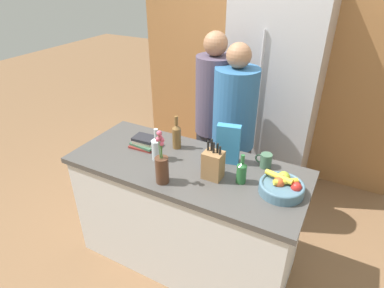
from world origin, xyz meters
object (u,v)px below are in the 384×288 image
at_px(coffee_mug, 265,160).
at_px(person_at_sink, 213,116).
at_px(knife_block, 213,165).
at_px(bottle_vinegar, 177,136).
at_px(flower_vase, 162,167).
at_px(bottle_oil, 242,172).
at_px(refrigerator, 273,94).
at_px(fruit_bowl, 283,186).
at_px(book_stack, 145,142).
at_px(person_in_blue, 233,131).
at_px(bottle_wine, 157,147).
at_px(cereal_box, 228,144).

relative_size(coffee_mug, person_at_sink, 0.07).
xyz_separation_m(knife_block, bottle_vinegar, (-0.40, 0.22, 0.01)).
distance_m(flower_vase, bottle_oil, 0.50).
bearing_deg(refrigerator, fruit_bowl, -71.79).
height_order(flower_vase, book_stack, flower_vase).
distance_m(person_at_sink, person_in_blue, 0.27).
bearing_deg(knife_block, bottle_wine, 177.87).
bearing_deg(coffee_mug, flower_vase, -137.67).
bearing_deg(fruit_bowl, coffee_mug, 128.22).
distance_m(refrigerator, knife_block, 1.40).
bearing_deg(bottle_vinegar, cereal_box, -0.84).
bearing_deg(book_stack, coffee_mug, 10.03).
relative_size(coffee_mug, person_in_blue, 0.07).
bearing_deg(bottle_vinegar, flower_vase, -71.54).
bearing_deg(bottle_oil, coffee_mug, 71.42).
bearing_deg(person_at_sink, flower_vase, -78.88).
xyz_separation_m(book_stack, bottle_oil, (0.81, -0.09, 0.04)).
relative_size(knife_block, coffee_mug, 2.29).
distance_m(book_stack, bottle_oil, 0.81).
xyz_separation_m(fruit_bowl, cereal_box, (-0.43, 0.15, 0.10)).
relative_size(fruit_bowl, person_at_sink, 0.16).
xyz_separation_m(coffee_mug, bottle_vinegar, (-0.67, -0.06, 0.05)).
xyz_separation_m(refrigerator, person_at_sink, (-0.36, -0.62, -0.06)).
relative_size(fruit_bowl, coffee_mug, 2.30).
distance_m(coffee_mug, bottle_vinegar, 0.67).
height_order(cereal_box, person_at_sink, person_at_sink).
distance_m(flower_vase, book_stack, 0.49).
height_order(fruit_bowl, bottle_vinegar, bottle_vinegar).
bearing_deg(bottle_oil, refrigerator, 97.65).
bearing_deg(person_in_blue, book_stack, -108.96).
bearing_deg(flower_vase, knife_block, 37.02).
distance_m(cereal_box, person_at_sink, 0.68).
relative_size(refrigerator, person_at_sink, 1.20).
distance_m(cereal_box, book_stack, 0.65).
bearing_deg(book_stack, fruit_bowl, -3.42).
relative_size(bottle_oil, bottle_vinegar, 0.78).
distance_m(knife_block, bottle_vinegar, 0.46).
height_order(book_stack, bottle_oil, bottle_oil).
xyz_separation_m(book_stack, bottle_vinegar, (0.22, 0.10, 0.07)).
bearing_deg(bottle_wine, refrigerator, 72.38).
height_order(flower_vase, bottle_vinegar, flower_vase).
height_order(coffee_mug, bottle_oil, bottle_oil).
relative_size(cereal_box, person_in_blue, 0.18).
distance_m(flower_vase, person_at_sink, 0.98).
xyz_separation_m(coffee_mug, bottle_oil, (-0.08, -0.25, 0.03)).
distance_m(knife_block, coffee_mug, 0.39).
relative_size(cereal_box, bottle_wine, 1.19).
bearing_deg(refrigerator, book_stack, -116.07).
height_order(knife_block, flower_vase, flower_vase).
relative_size(flower_vase, person_in_blue, 0.23).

